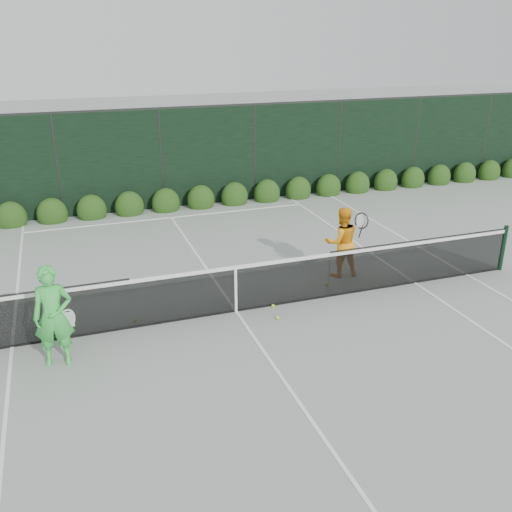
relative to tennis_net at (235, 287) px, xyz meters
name	(u,v)px	position (x,y,z in m)	size (l,w,h in m)	color
ground	(236,312)	(0.02, 0.00, -0.53)	(80.00, 80.00, 0.00)	gray
tennis_net	(235,287)	(0.00, 0.00, 0.00)	(12.90, 0.10, 1.07)	#10321D
player_woman	(53,316)	(-3.31, -0.78, 0.33)	(0.67, 0.47, 1.73)	green
player_man	(342,242)	(2.78, 0.94, 0.27)	(0.90, 0.69, 1.60)	#FFA315
court_lines	(236,311)	(0.02, 0.00, -0.53)	(11.03, 23.83, 0.01)	white
windscreen_fence	(290,300)	(0.02, -2.71, 0.98)	(32.00, 21.07, 3.06)	black
hedge_row	(166,203)	(0.02, 7.15, -0.30)	(31.66, 0.65, 0.94)	#17350E
tennis_balls	(256,306)	(0.44, 0.03, -0.50)	(4.22, 1.13, 0.07)	#D1DE31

